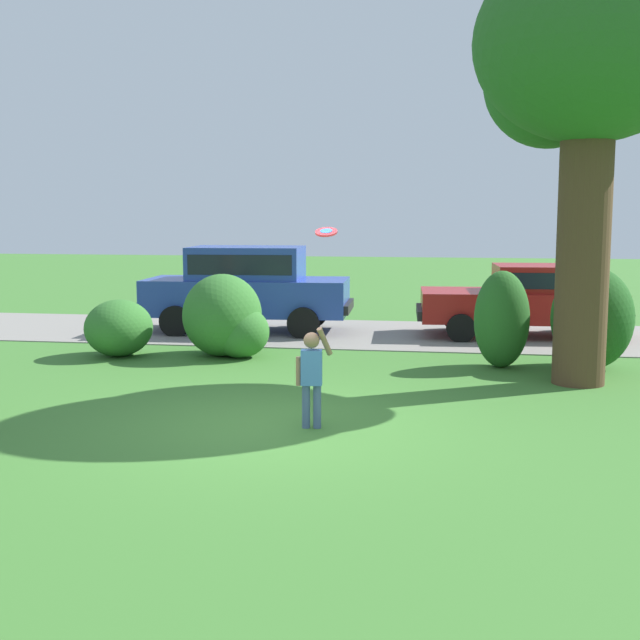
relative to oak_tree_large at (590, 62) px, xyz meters
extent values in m
plane|color=#3D752D|center=(-4.13, -3.40, -4.94)|extent=(80.00, 80.00, 0.00)
cube|color=gray|center=(-4.13, 4.59, -4.93)|extent=(28.00, 4.40, 0.02)
cylinder|color=#513823|center=(-0.01, -0.15, -2.86)|extent=(0.81, 0.81, 4.15)
ellipsoid|color=#286023|center=(-0.01, -0.15, 0.27)|extent=(3.54, 3.54, 3.01)
ellipsoid|color=#286023|center=(-0.50, 0.69, -0.17)|extent=(2.14, 2.14, 2.14)
ellipsoid|color=#33702B|center=(-8.14, 1.08, -4.41)|extent=(1.24, 1.40, 1.06)
ellipsoid|color=#33702B|center=(-6.23, 1.42, -4.17)|extent=(1.47, 1.68, 1.54)
ellipsoid|color=#33702B|center=(-5.85, 1.27, -4.46)|extent=(1.07, 1.07, 0.97)
ellipsoid|color=#286023|center=(-1.13, 1.07, -4.10)|extent=(0.95, 1.01, 1.68)
ellipsoid|color=#1E511C|center=(0.39, 1.22, -4.07)|extent=(1.39, 1.49, 1.75)
cube|color=maroon|center=(-0.56, 4.75, -4.26)|extent=(4.31, 2.10, 0.64)
cube|color=maroon|center=(-0.24, 4.77, -3.66)|extent=(1.78, 1.72, 0.56)
cube|color=black|center=(-0.24, 4.77, -3.66)|extent=(1.64, 1.73, 0.34)
cylinder|color=black|center=(-1.80, 3.73, -4.64)|extent=(0.61, 0.26, 0.60)
cylinder|color=black|center=(-1.92, 5.61, -4.64)|extent=(0.61, 0.26, 0.60)
cylinder|color=black|center=(0.80, 3.89, -4.64)|extent=(0.61, 0.26, 0.60)
cylinder|color=black|center=(0.68, 5.77, -4.64)|extent=(0.61, 0.26, 0.60)
cube|color=black|center=(-2.69, 4.62, -4.42)|extent=(0.23, 1.75, 0.20)
cube|color=black|center=(1.58, 4.88, -4.42)|extent=(0.23, 1.75, 0.20)
cube|color=#28429E|center=(-6.56, 4.56, -4.14)|extent=(4.59, 2.07, 0.80)
cube|color=#28429E|center=(-6.56, 4.56, -3.38)|extent=(2.56, 1.75, 0.72)
cube|color=black|center=(-6.56, 4.56, -3.38)|extent=(2.36, 1.76, 0.43)
cylinder|color=black|center=(-7.90, 3.55, -4.60)|extent=(0.69, 0.26, 0.68)
cylinder|color=black|center=(-8.00, 5.43, -4.60)|extent=(0.69, 0.26, 0.68)
cylinder|color=black|center=(-5.11, 3.70, -4.60)|extent=(0.69, 0.26, 0.68)
cylinder|color=black|center=(-5.21, 5.57, -4.60)|extent=(0.69, 0.26, 0.68)
cube|color=black|center=(-8.84, 4.44, -4.34)|extent=(0.21, 1.75, 0.20)
cube|color=black|center=(-4.27, 4.68, -4.34)|extent=(0.21, 1.75, 0.20)
cylinder|color=#4C608C|center=(-3.76, -3.49, -4.67)|extent=(0.10, 0.10, 0.55)
cylinder|color=#4C608C|center=(-3.62, -3.47, -4.67)|extent=(0.10, 0.10, 0.55)
cube|color=#4C7FCC|center=(-3.69, -3.48, -4.17)|extent=(0.28, 0.19, 0.44)
sphere|color=#A37556|center=(-3.69, -3.48, -3.83)|extent=(0.20, 0.20, 0.20)
cylinder|color=#A37556|center=(-3.53, -3.41, -3.85)|extent=(0.19, 0.25, 0.39)
cylinder|color=#A37556|center=(-3.85, -3.50, -4.22)|extent=(0.07, 0.07, 0.36)
cylinder|color=red|center=(-3.55, -3.17, -2.51)|extent=(0.28, 0.27, 0.12)
cylinder|color=#337FDB|center=(-3.55, -3.17, -2.50)|extent=(0.15, 0.15, 0.08)
camera|label=1|loc=(-1.97, -13.37, -2.27)|focal=46.23mm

